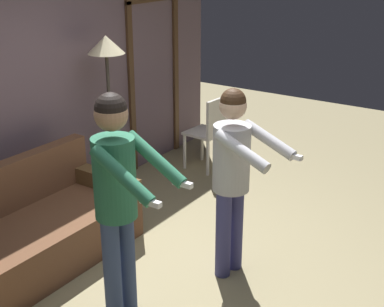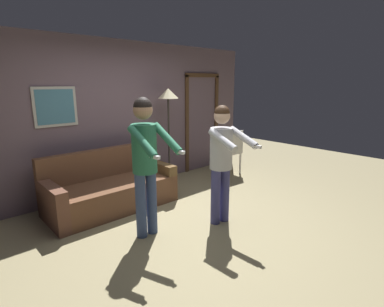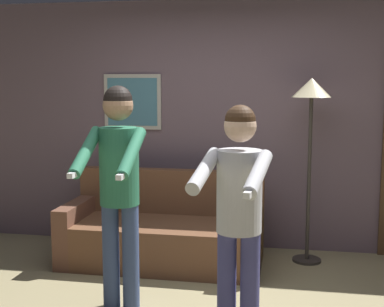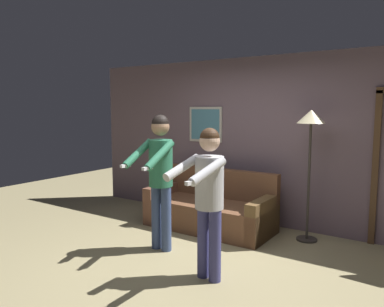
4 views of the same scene
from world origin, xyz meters
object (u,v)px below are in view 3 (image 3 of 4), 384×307
Objects in this scene: torchiere_lamp at (311,106)px; person_standing_right at (239,204)px; couch at (164,235)px; person_standing_left at (119,176)px.

torchiere_lamp reaches higher than person_standing_right.
couch is at bearing 119.91° from person_standing_right.
torchiere_lamp is at bearing 43.61° from person_standing_left.
couch is at bearing -168.62° from torchiere_lamp.
torchiere_lamp is 1.03× the size of person_standing_left.
torchiere_lamp reaches higher than couch.
torchiere_lamp is at bearing 11.38° from couch.
person_standing_left reaches higher than couch.
person_standing_left is at bearing -94.19° from couch.
torchiere_lamp is (1.38, 0.28, 1.25)m from couch.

